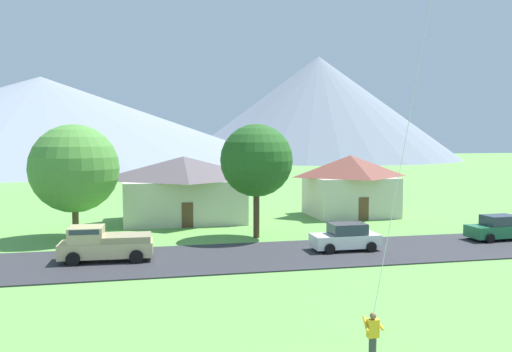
{
  "coord_description": "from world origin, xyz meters",
  "views": [
    {
      "loc": [
        -7.07,
        -4.55,
        7.18
      ],
      "look_at": [
        -1.8,
        19.46,
        5.36
      ],
      "focal_mm": 37.65,
      "sensor_mm": 36.0,
      "label": 1
    }
  ],
  "objects_px": {
    "tree_left_of_center": "(256,161)",
    "tree_near_left": "(74,168)",
    "house_leftmost": "(350,184)",
    "parked_car_white_west_end": "(346,237)",
    "parked_car_green_mid_west": "(498,228)",
    "pickup_truck_sand_east_side": "(104,244)",
    "house_left_center": "(184,188)"
  },
  "relations": [
    {
      "from": "house_left_center",
      "to": "parked_car_green_mid_west",
      "type": "distance_m",
      "value": 24.48
    },
    {
      "from": "tree_left_of_center",
      "to": "parked_car_white_west_end",
      "type": "height_order",
      "value": "tree_left_of_center"
    },
    {
      "from": "house_left_center",
      "to": "tree_left_of_center",
      "type": "height_order",
      "value": "tree_left_of_center"
    },
    {
      "from": "tree_near_left",
      "to": "parked_car_white_west_end",
      "type": "xyz_separation_m",
      "value": [
        17.0,
        -8.0,
        -4.08
      ]
    },
    {
      "from": "parked_car_white_west_end",
      "to": "tree_near_left",
      "type": "bearing_deg",
      "value": 154.8
    },
    {
      "from": "house_left_center",
      "to": "parked_car_white_west_end",
      "type": "relative_size",
      "value": 2.53
    },
    {
      "from": "parked_car_white_west_end",
      "to": "parked_car_green_mid_west",
      "type": "bearing_deg",
      "value": 4.79
    },
    {
      "from": "house_leftmost",
      "to": "tree_near_left",
      "type": "relative_size",
      "value": 0.98
    },
    {
      "from": "house_leftmost",
      "to": "tree_left_of_center",
      "type": "relative_size",
      "value": 0.97
    },
    {
      "from": "parked_car_white_west_end",
      "to": "house_leftmost",
      "type": "bearing_deg",
      "value": 66.72
    },
    {
      "from": "tree_near_left",
      "to": "parked_car_white_west_end",
      "type": "height_order",
      "value": "tree_near_left"
    },
    {
      "from": "house_leftmost",
      "to": "tree_left_of_center",
      "type": "xyz_separation_m",
      "value": [
        -10.62,
        -8.65,
        2.64
      ]
    },
    {
      "from": "house_left_center",
      "to": "pickup_truck_sand_east_side",
      "type": "xyz_separation_m",
      "value": [
        -5.71,
        -13.95,
        -1.79
      ]
    },
    {
      "from": "house_leftmost",
      "to": "parked_car_green_mid_west",
      "type": "relative_size",
      "value": 1.83
    },
    {
      "from": "house_left_center",
      "to": "tree_near_left",
      "type": "xyz_separation_m",
      "value": [
        -8.09,
        -6.22,
        2.1
      ]
    },
    {
      "from": "tree_left_of_center",
      "to": "tree_near_left",
      "type": "bearing_deg",
      "value": 169.12
    },
    {
      "from": "pickup_truck_sand_east_side",
      "to": "tree_near_left",
      "type": "bearing_deg",
      "value": 107.15
    },
    {
      "from": "house_leftmost",
      "to": "tree_left_of_center",
      "type": "distance_m",
      "value": 13.95
    },
    {
      "from": "tree_near_left",
      "to": "parked_car_green_mid_west",
      "type": "xyz_separation_m",
      "value": [
        28.58,
        -7.03,
        -4.08
      ]
    },
    {
      "from": "house_leftmost",
      "to": "parked_car_white_west_end",
      "type": "xyz_separation_m",
      "value": [
        -6.13,
        -14.24,
        -1.98
      ]
    },
    {
      "from": "house_leftmost",
      "to": "tree_near_left",
      "type": "bearing_deg",
      "value": -164.88
    },
    {
      "from": "tree_left_of_center",
      "to": "pickup_truck_sand_east_side",
      "type": "relative_size",
      "value": 1.53
    },
    {
      "from": "tree_near_left",
      "to": "parked_car_white_west_end",
      "type": "relative_size",
      "value": 1.91
    },
    {
      "from": "house_leftmost",
      "to": "parked_car_white_west_end",
      "type": "height_order",
      "value": "house_leftmost"
    },
    {
      "from": "house_leftmost",
      "to": "pickup_truck_sand_east_side",
      "type": "relative_size",
      "value": 1.49
    },
    {
      "from": "house_leftmost",
      "to": "house_left_center",
      "type": "distance_m",
      "value": 15.03
    },
    {
      "from": "tree_left_of_center",
      "to": "parked_car_green_mid_west",
      "type": "distance_m",
      "value": 17.36
    },
    {
      "from": "tree_left_of_center",
      "to": "house_leftmost",
      "type": "bearing_deg",
      "value": 39.17
    },
    {
      "from": "house_left_center",
      "to": "house_leftmost",
      "type": "bearing_deg",
      "value": 0.1
    },
    {
      "from": "tree_near_left",
      "to": "pickup_truck_sand_east_side",
      "type": "relative_size",
      "value": 1.52
    },
    {
      "from": "tree_left_of_center",
      "to": "parked_car_white_west_end",
      "type": "bearing_deg",
      "value": -51.24
    },
    {
      "from": "tree_near_left",
      "to": "parked_car_green_mid_west",
      "type": "relative_size",
      "value": 1.88
    }
  ]
}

